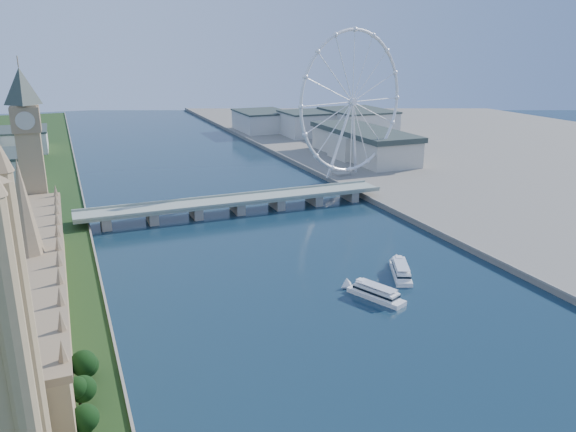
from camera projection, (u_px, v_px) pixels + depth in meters
parliament_range at (35, 287)px, 233.65m from camera, size 24.00×200.00×70.00m
big_ben at (28, 134)px, 314.93m from camera, size 20.02×20.02×110.00m
westminster_bridge at (237, 203)px, 398.24m from camera, size 220.00×22.00×9.50m
london_eye at (352, 102)px, 472.08m from camera, size 113.60×39.12×124.30m
county_hall at (363, 160)px, 578.19m from camera, size 54.00×144.00×35.00m
city_skyline at (202, 133)px, 639.36m from camera, size 505.00×280.00×32.00m
tour_boat_near at (376, 298)px, 265.41m from camera, size 20.31×32.83×7.13m
tour_boat_far at (401, 276)px, 291.16m from camera, size 21.49×33.18×7.26m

